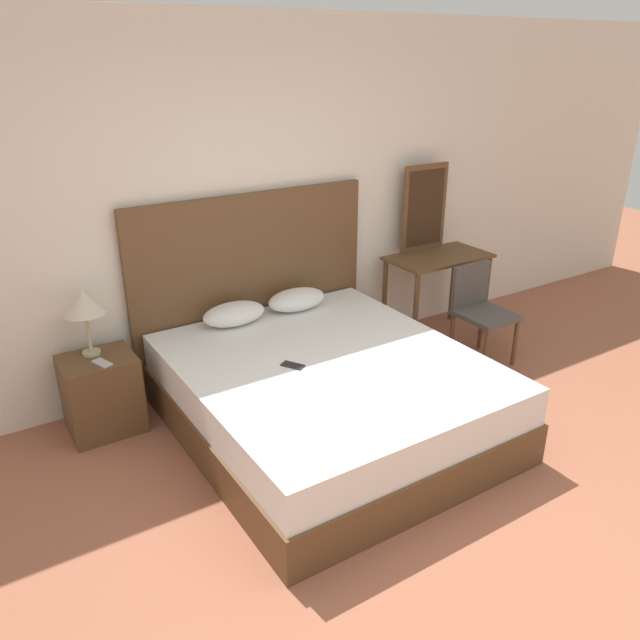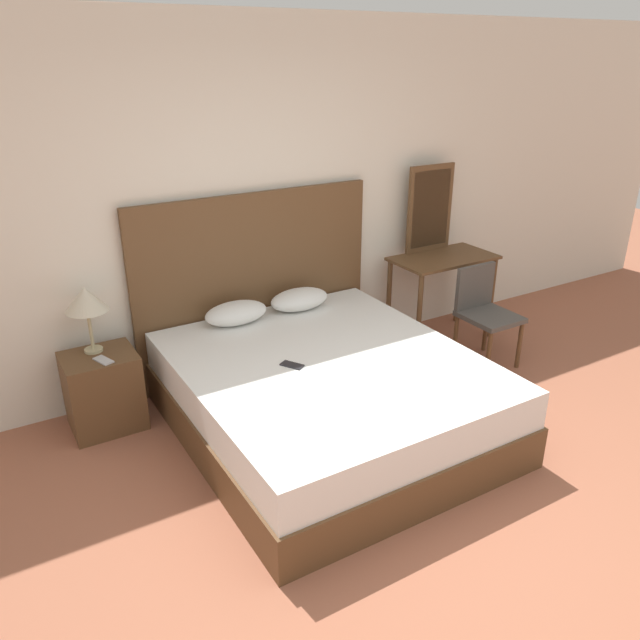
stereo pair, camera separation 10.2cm
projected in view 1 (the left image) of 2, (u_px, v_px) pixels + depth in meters
ground_plane at (453, 553)px, 3.27m from camera, size 16.00×16.00×0.00m
wall_back at (234, 207)px, 4.67m from camera, size 10.00×0.06×2.70m
bed at (328, 396)px, 4.24m from camera, size 1.88×2.13×0.54m
headboard at (253, 285)px, 4.90m from camera, size 1.97×0.05×1.46m
pillow_left at (234, 314)px, 4.64m from camera, size 0.48×0.28×0.16m
pillow_right at (297, 300)px, 4.91m from camera, size 0.48×0.28×0.16m
phone_on_bed at (293, 365)px, 4.05m from camera, size 0.14×0.16×0.01m
nightstand at (102, 394)px, 4.25m from camera, size 0.48×0.41×0.55m
table_lamp at (84, 303)px, 4.05m from camera, size 0.28×0.28×0.46m
phone_on_nightstand at (102, 363)px, 4.07m from camera, size 0.12×0.16×0.01m
vanity_desk at (437, 271)px, 5.52m from camera, size 0.91×0.50×0.77m
vanity_mirror at (424, 208)px, 5.49m from camera, size 0.47×0.03×0.76m
chair at (479, 307)px, 5.18m from camera, size 0.41×0.44×0.81m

